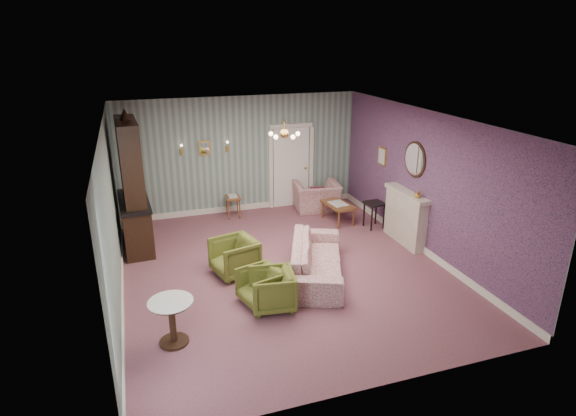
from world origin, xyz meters
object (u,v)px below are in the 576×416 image
object	(u,v)px
wingback_chair	(317,192)
dresser	(131,182)
sofa_chintz	(317,253)
olive_chair_c	(234,255)
pedestal_table	(172,322)
side_table_black	(374,215)
olive_chair_a	(272,288)
coffee_table	(338,213)
olive_chair_b	(261,285)
fireplace	(405,217)

from	to	relation	value
wingback_chair	dresser	world-z (taller)	dresser
sofa_chintz	olive_chair_c	bearing A→B (deg)	91.47
olive_chair_c	pedestal_table	bearing A→B (deg)	-49.69
side_table_black	wingback_chair	bearing A→B (deg)	118.56
olive_chair_c	side_table_black	xyz separation A→B (m)	(3.59, 1.24, -0.08)
olive_chair_c	sofa_chintz	world-z (taller)	sofa_chintz
olive_chair_a	coffee_table	distance (m)	4.13
sofa_chintz	dresser	world-z (taller)	dresser
olive_chair_a	pedestal_table	world-z (taller)	olive_chair_a
olive_chair_c	wingback_chair	bearing A→B (deg)	121.23
olive_chair_a	olive_chair_c	distance (m)	1.39
olive_chair_a	olive_chair_b	xyz separation A→B (m)	(-0.13, 0.22, -0.03)
wingback_chair	coffee_table	distance (m)	0.98
olive_chair_b	olive_chair_c	size ratio (longest dim) A/B	0.86
coffee_table	side_table_black	world-z (taller)	side_table_black
olive_chair_b	olive_chair_c	xyz separation A→B (m)	(-0.20, 1.14, 0.05)
olive_chair_b	side_table_black	size ratio (longest dim) A/B	1.08
olive_chair_c	sofa_chintz	bearing A→B (deg)	55.82
sofa_chintz	wingback_chair	bearing A→B (deg)	0.15
olive_chair_a	dresser	bearing A→B (deg)	-140.47
olive_chair_c	dresser	size ratio (longest dim) A/B	0.27
fireplace	side_table_black	size ratio (longest dim) A/B	2.25
coffee_table	sofa_chintz	bearing A→B (deg)	-122.10
olive_chair_b	sofa_chintz	xyz separation A→B (m)	(1.25, 0.60, 0.12)
olive_chair_a	olive_chair_b	distance (m)	0.26
dresser	fireplace	xyz separation A→B (m)	(5.51, -1.63, -0.85)
wingback_chair	side_table_black	distance (m)	1.75
fireplace	side_table_black	distance (m)	1.02
coffee_table	olive_chair_c	bearing A→B (deg)	-147.95
olive_chair_b	coffee_table	size ratio (longest dim) A/B	0.74
olive_chair_a	fireplace	world-z (taller)	fireplace
side_table_black	coffee_table	bearing A→B (deg)	137.32
sofa_chintz	wingback_chair	world-z (taller)	wingback_chair
dresser	wingback_chair	bearing A→B (deg)	8.35
wingback_chair	olive_chair_c	bearing A→B (deg)	52.14
olive_chair_c	dresser	world-z (taller)	dresser
wingback_chair	coffee_table	bearing A→B (deg)	108.12
olive_chair_a	wingback_chair	bearing A→B (deg)	157.31
olive_chair_a	coffee_table	size ratio (longest dim) A/B	0.79
dresser	fireplace	world-z (taller)	dresser
sofa_chintz	coffee_table	world-z (taller)	sofa_chintz
wingback_chair	dresser	size ratio (longest dim) A/B	0.39
fireplace	coffee_table	bearing A→B (deg)	119.34
olive_chair_b	side_table_black	bearing A→B (deg)	109.27
side_table_black	fireplace	bearing A→B (deg)	-76.76
olive_chair_a	fireplace	distance (m)	3.86
dresser	olive_chair_b	bearing A→B (deg)	-60.74
olive_chair_c	coffee_table	world-z (taller)	olive_chair_c
olive_chair_b	pedestal_table	world-z (taller)	pedestal_table
fireplace	coffee_table	world-z (taller)	fireplace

